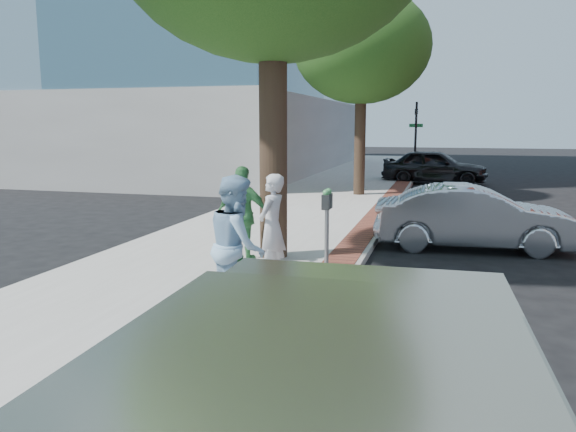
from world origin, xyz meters
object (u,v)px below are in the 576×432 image
(sedan_silver, at_px, (474,218))
(person_gray, at_px, (272,226))
(bg_car, at_px, (435,166))
(person_officer, at_px, (237,245))
(parking_meter, at_px, (327,215))
(person_green, at_px, (243,215))

(sedan_silver, bearing_deg, person_gray, 135.08)
(person_gray, relative_size, bg_car, 0.37)
(sedan_silver, xyz_separation_m, bg_car, (-1.13, 13.69, 0.10))
(person_gray, bearing_deg, person_officer, 12.50)
(person_gray, bearing_deg, parking_meter, 110.85)
(parking_meter, distance_m, person_gray, 0.92)
(bg_car, bearing_deg, parking_meter, -179.37)
(parking_meter, height_order, person_gray, person_gray)
(person_gray, bearing_deg, sedan_silver, 148.23)
(person_gray, xyz_separation_m, person_officer, (0.11, -1.87, 0.07))
(parking_meter, bearing_deg, person_gray, -168.28)
(person_officer, bearing_deg, parking_meter, -43.29)
(person_officer, relative_size, person_green, 1.06)
(person_green, bearing_deg, parking_meter, 163.68)
(person_green, xyz_separation_m, bg_car, (2.99, 16.68, -0.25))
(parking_meter, distance_m, person_green, 1.82)
(person_gray, bearing_deg, person_green, -126.77)
(person_gray, bearing_deg, bg_car, -177.97)
(parking_meter, height_order, person_green, person_green)
(person_gray, height_order, bg_car, person_gray)
(sedan_silver, bearing_deg, person_green, 121.91)
(person_green, height_order, bg_car, person_green)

